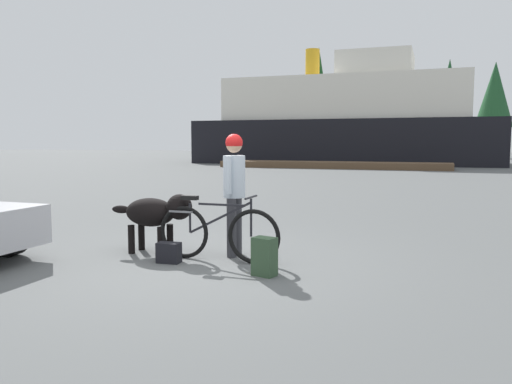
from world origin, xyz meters
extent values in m
plane|color=#595B5B|center=(0.00, 0.00, 0.00)|extent=(160.00, 160.00, 0.00)
torus|color=black|center=(0.67, 0.20, 0.38)|extent=(0.76, 0.06, 0.76)
torus|color=black|center=(-0.39, 0.20, 0.38)|extent=(0.76, 0.06, 0.76)
cube|color=black|center=(0.19, 0.20, 0.80)|extent=(0.68, 0.03, 0.03)
cube|color=black|center=(0.17, 0.20, 0.61)|extent=(0.92, 0.03, 0.49)
cylinder|color=black|center=(-0.29, 0.20, 0.59)|extent=(0.03, 0.03, 0.42)
cylinder|color=black|center=(0.63, 0.20, 0.64)|extent=(0.03, 0.03, 0.52)
cube|color=black|center=(-0.29, 0.20, 0.88)|extent=(0.24, 0.10, 0.06)
cylinder|color=black|center=(0.63, 0.20, 0.92)|extent=(0.03, 0.44, 0.03)
cube|color=slate|center=(-0.41, 0.20, 0.68)|extent=(0.36, 0.14, 0.02)
cylinder|color=#333338|center=(0.23, 0.70, 0.43)|extent=(0.14, 0.14, 0.86)
cylinder|color=#333338|center=(0.23, 0.48, 0.43)|extent=(0.14, 0.14, 0.86)
cylinder|color=silver|center=(0.23, 0.59, 1.17)|extent=(0.32, 0.32, 0.61)
cylinder|color=silver|center=(0.23, 0.81, 1.20)|extent=(0.09, 0.09, 0.54)
cylinder|color=silver|center=(0.23, 0.37, 1.20)|extent=(0.09, 0.09, 0.54)
sphere|color=tan|center=(0.23, 0.59, 1.63)|extent=(0.23, 0.23, 0.23)
sphere|color=red|center=(0.23, 0.59, 1.66)|extent=(0.25, 0.25, 0.25)
ellipsoid|color=black|center=(-1.03, 0.35, 0.62)|extent=(0.78, 0.50, 0.43)
sphere|color=black|center=(-0.54, 0.35, 0.72)|extent=(0.38, 0.38, 0.38)
ellipsoid|color=black|center=(-1.54, 0.35, 0.64)|extent=(0.32, 0.12, 0.12)
cylinder|color=black|center=(-0.78, 0.48, 0.21)|extent=(0.10, 0.10, 0.43)
cylinder|color=black|center=(-0.78, 0.21, 0.21)|extent=(0.10, 0.10, 0.43)
cylinder|color=black|center=(-1.28, 0.48, 0.21)|extent=(0.10, 0.10, 0.43)
cylinder|color=black|center=(-1.28, 0.21, 0.21)|extent=(0.10, 0.10, 0.43)
cube|color=#334C33|center=(1.00, -0.34, 0.24)|extent=(0.32, 0.27, 0.48)
cube|color=black|center=(-0.46, -0.13, 0.14)|extent=(0.33, 0.20, 0.28)
cylinder|color=black|center=(-2.89, -0.52, 0.32)|extent=(0.64, 0.22, 0.64)
cube|color=brown|center=(-3.25, 25.62, 0.20)|extent=(14.35, 2.30, 0.40)
cube|color=black|center=(-3.80, 33.60, 1.63)|extent=(22.21, 8.75, 3.25)
cube|color=silver|center=(-3.80, 33.60, 4.85)|extent=(17.77, 7.35, 3.20)
cube|color=silver|center=(-1.58, 33.60, 7.35)|extent=(5.33, 5.25, 1.80)
cylinder|color=#BF8C19|center=(-6.47, 33.60, 7.65)|extent=(1.10, 1.10, 2.40)
cylinder|color=#4C331E|center=(-9.67, 50.11, 1.16)|extent=(0.36, 0.36, 2.32)
cone|color=#19471E|center=(-9.67, 50.11, 7.18)|extent=(3.12, 3.12, 9.71)
cylinder|color=#4C331E|center=(-0.93, 51.87, 1.03)|extent=(0.36, 0.36, 2.06)
cone|color=#19471E|center=(-0.93, 51.87, 5.33)|extent=(3.64, 3.64, 6.54)
cylinder|color=#4C331E|center=(8.21, 50.47, 1.55)|extent=(0.33, 0.33, 3.09)
cone|color=#1E4C28|center=(8.21, 50.47, 6.35)|extent=(3.66, 3.66, 6.52)
cylinder|color=#4C331E|center=(3.98, 55.11, 1.47)|extent=(0.32, 0.32, 2.94)
cone|color=#1E4C28|center=(3.98, 55.11, 6.86)|extent=(3.29, 3.29, 7.85)
camera|label=1|loc=(3.00, -6.26, 1.67)|focal=35.79mm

